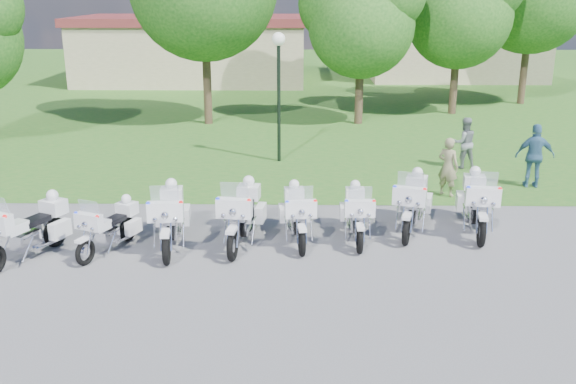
{
  "coord_description": "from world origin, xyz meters",
  "views": [
    {
      "loc": [
        0.77,
        -13.85,
        5.72
      ],
      "look_at": [
        0.5,
        1.2,
        0.95
      ],
      "focal_mm": 40.0,
      "sensor_mm": 36.0,
      "label": 1
    }
  ],
  "objects_px": {
    "motorcycle_4": "(297,214)",
    "motorcycle_7": "(477,202)",
    "motorcycle_1": "(110,226)",
    "motorcycle_2": "(170,217)",
    "bystander_a": "(448,167)",
    "lamp_post": "(279,66)",
    "motorcycle_0": "(29,228)",
    "bystander_c": "(535,156)",
    "bystander_b": "(464,143)",
    "motorcycle_5": "(357,213)",
    "motorcycle_6": "(413,202)",
    "motorcycle_3": "(242,214)"
  },
  "relations": [
    {
      "from": "motorcycle_1",
      "to": "bystander_b",
      "type": "bearing_deg",
      "value": -121.02
    },
    {
      "from": "motorcycle_0",
      "to": "motorcycle_2",
      "type": "xyz_separation_m",
      "value": [
        2.97,
        0.76,
        0.02
      ]
    },
    {
      "from": "lamp_post",
      "to": "bystander_c",
      "type": "height_order",
      "value": "lamp_post"
    },
    {
      "from": "lamp_post",
      "to": "bystander_c",
      "type": "relative_size",
      "value": 2.27
    },
    {
      "from": "motorcycle_2",
      "to": "motorcycle_0",
      "type": "bearing_deg",
      "value": 8.08
    },
    {
      "from": "motorcycle_3",
      "to": "bystander_b",
      "type": "relative_size",
      "value": 1.51
    },
    {
      "from": "motorcycle_0",
      "to": "lamp_post",
      "type": "relative_size",
      "value": 0.53
    },
    {
      "from": "motorcycle_0",
      "to": "bystander_a",
      "type": "bearing_deg",
      "value": -131.06
    },
    {
      "from": "motorcycle_0",
      "to": "motorcycle_3",
      "type": "distance_m",
      "value": 4.73
    },
    {
      "from": "motorcycle_1",
      "to": "lamp_post",
      "type": "relative_size",
      "value": 0.45
    },
    {
      "from": "motorcycle_2",
      "to": "motorcycle_3",
      "type": "bearing_deg",
      "value": -178.11
    },
    {
      "from": "motorcycle_2",
      "to": "bystander_a",
      "type": "height_order",
      "value": "same"
    },
    {
      "from": "bystander_c",
      "to": "motorcycle_7",
      "type": "bearing_deg",
      "value": 60.44
    },
    {
      "from": "motorcycle_6",
      "to": "lamp_post",
      "type": "distance_m",
      "value": 7.9
    },
    {
      "from": "bystander_c",
      "to": "motorcycle_2",
      "type": "bearing_deg",
      "value": 32.09
    },
    {
      "from": "lamp_post",
      "to": "motorcycle_4",
      "type": "bearing_deg",
      "value": -84.87
    },
    {
      "from": "motorcycle_2",
      "to": "bystander_a",
      "type": "relative_size",
      "value": 1.49
    },
    {
      "from": "motorcycle_4",
      "to": "motorcycle_7",
      "type": "bearing_deg",
      "value": -177.21
    },
    {
      "from": "motorcycle_2",
      "to": "bystander_c",
      "type": "relative_size",
      "value": 1.33
    },
    {
      "from": "bystander_a",
      "to": "bystander_b",
      "type": "relative_size",
      "value": 1.01
    },
    {
      "from": "motorcycle_2",
      "to": "lamp_post",
      "type": "height_order",
      "value": "lamp_post"
    },
    {
      "from": "motorcycle_1",
      "to": "motorcycle_3",
      "type": "relative_size",
      "value": 0.77
    },
    {
      "from": "motorcycle_1",
      "to": "motorcycle_6",
      "type": "xyz_separation_m",
      "value": [
        7.09,
        1.47,
        0.12
      ]
    },
    {
      "from": "motorcycle_4",
      "to": "bystander_c",
      "type": "distance_m",
      "value": 8.35
    },
    {
      "from": "motorcycle_5",
      "to": "bystander_b",
      "type": "height_order",
      "value": "bystander_b"
    },
    {
      "from": "motorcycle_5",
      "to": "bystander_a",
      "type": "bearing_deg",
      "value": -130.3
    },
    {
      "from": "motorcycle_5",
      "to": "bystander_c",
      "type": "bearing_deg",
      "value": -142.68
    },
    {
      "from": "motorcycle_4",
      "to": "motorcycle_5",
      "type": "relative_size",
      "value": 1.03
    },
    {
      "from": "motorcycle_1",
      "to": "motorcycle_7",
      "type": "height_order",
      "value": "motorcycle_7"
    },
    {
      "from": "bystander_a",
      "to": "motorcycle_5",
      "type": "bearing_deg",
      "value": 89.22
    },
    {
      "from": "motorcycle_1",
      "to": "motorcycle_2",
      "type": "xyz_separation_m",
      "value": [
        1.31,
        0.3,
        0.13
      ]
    },
    {
      "from": "motorcycle_3",
      "to": "lamp_post",
      "type": "xyz_separation_m",
      "value": [
        0.62,
        7.54,
        2.56
      ]
    },
    {
      "from": "motorcycle_1",
      "to": "motorcycle_2",
      "type": "relative_size",
      "value": 0.78
    },
    {
      "from": "bystander_c",
      "to": "motorcycle_6",
      "type": "bearing_deg",
      "value": 47.19
    },
    {
      "from": "motorcycle_3",
      "to": "bystander_a",
      "type": "relative_size",
      "value": 1.5
    },
    {
      "from": "motorcycle_1",
      "to": "motorcycle_7",
      "type": "bearing_deg",
      "value": -148.25
    },
    {
      "from": "motorcycle_2",
      "to": "bystander_b",
      "type": "height_order",
      "value": "motorcycle_2"
    },
    {
      "from": "motorcycle_0",
      "to": "bystander_c",
      "type": "distance_m",
      "value": 14.15
    },
    {
      "from": "motorcycle_2",
      "to": "motorcycle_4",
      "type": "height_order",
      "value": "motorcycle_2"
    },
    {
      "from": "bystander_a",
      "to": "bystander_b",
      "type": "distance_m",
      "value": 3.27
    },
    {
      "from": "motorcycle_3",
      "to": "motorcycle_4",
      "type": "bearing_deg",
      "value": -163.93
    },
    {
      "from": "motorcycle_7",
      "to": "bystander_b",
      "type": "height_order",
      "value": "motorcycle_7"
    },
    {
      "from": "motorcycle_2",
      "to": "motorcycle_4",
      "type": "distance_m",
      "value": 2.97
    },
    {
      "from": "motorcycle_2",
      "to": "lamp_post",
      "type": "bearing_deg",
      "value": -112.58
    },
    {
      "from": "motorcycle_0",
      "to": "bystander_c",
      "type": "relative_size",
      "value": 1.21
    },
    {
      "from": "lamp_post",
      "to": "bystander_b",
      "type": "relative_size",
      "value": 2.57
    },
    {
      "from": "motorcycle_3",
      "to": "bystander_b",
      "type": "bearing_deg",
      "value": -128.15
    },
    {
      "from": "bystander_b",
      "to": "motorcycle_6",
      "type": "bearing_deg",
      "value": 57.37
    },
    {
      "from": "motorcycle_4",
      "to": "bystander_c",
      "type": "xyz_separation_m",
      "value": [
        7.09,
        4.41,
        0.31
      ]
    },
    {
      "from": "bystander_b",
      "to": "motorcycle_7",
      "type": "bearing_deg",
      "value": 71.4
    }
  ]
}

